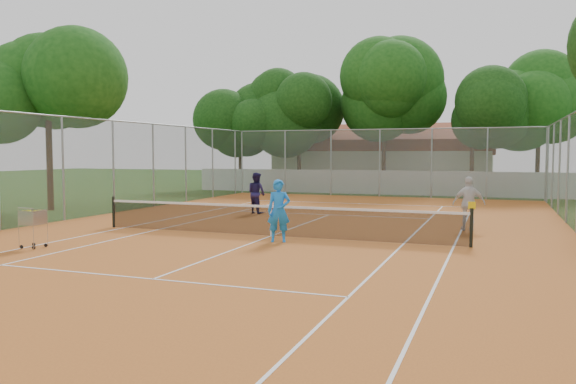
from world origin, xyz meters
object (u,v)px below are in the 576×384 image
(clubhouse, at_px, (384,158))
(player_far_right, at_px, (469,203))
(player_near, at_px, (279,211))
(player_far_left, at_px, (256,193))
(ball_hopper, at_px, (33,227))
(tennis_net, at_px, (271,220))

(clubhouse, height_order, player_far_right, clubhouse)
(player_near, bearing_deg, player_far_right, 22.05)
(player_near, distance_m, player_far_left, 7.78)
(clubhouse, bearing_deg, ball_hopper, -95.50)
(clubhouse, height_order, player_far_left, clubhouse)
(tennis_net, height_order, clubhouse, clubhouse)
(tennis_net, distance_m, player_far_right, 6.71)
(tennis_net, height_order, ball_hopper, ball_hopper)
(clubhouse, bearing_deg, player_far_right, -73.19)
(player_near, xyz_separation_m, player_far_right, (5.06, 4.49, -0.01))
(player_far_right, bearing_deg, tennis_net, 19.46)
(clubhouse, bearing_deg, player_near, -84.96)
(player_far_left, xyz_separation_m, player_far_right, (8.77, -2.35, 0.03))
(tennis_net, bearing_deg, ball_hopper, -140.27)
(player_far_left, distance_m, ball_hopper, 10.42)
(clubhouse, xyz_separation_m, player_far_left, (-1.08, -23.13, -1.30))
(player_far_left, xyz_separation_m, ball_hopper, (-2.13, -10.20, -0.31))
(player_far_left, relative_size, player_far_right, 0.97)
(player_near, xyz_separation_m, ball_hopper, (-5.85, -3.36, -0.34))
(tennis_net, xyz_separation_m, player_far_left, (-3.08, 5.87, 0.39))
(player_far_right, xyz_separation_m, ball_hopper, (-10.91, -7.85, -0.33))
(player_far_left, relative_size, ball_hopper, 1.54)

